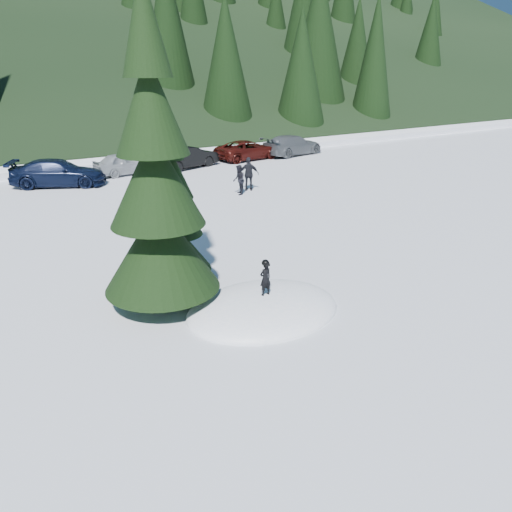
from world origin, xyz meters
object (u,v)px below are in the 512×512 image
car_3 (58,173)px  car_4 (126,163)px  adult_1 (249,174)px  spruce_short (173,217)px  car_7 (292,145)px  car_5 (187,157)px  car_6 (248,150)px  adult_0 (239,180)px  child_skier (265,279)px  spruce_tall (156,191)px

car_3 → car_4: car_3 is taller
adult_1 → car_4: (-4.23, 7.68, -0.22)m
car_4 → adult_1: bearing=-156.4°
car_3 → car_4: 4.41m
spruce_short → car_7: (16.83, 17.03, -1.36)m
adult_1 → car_3: adult_1 is taller
car_5 → car_6: car_5 is taller
car_3 → car_4: size_ratio=1.28×
spruce_short → adult_0: 11.37m
adult_0 → car_7: size_ratio=0.30×
car_4 → car_5: 4.01m
adult_0 → car_3: adult_0 is taller
car_7 → spruce_short: bearing=124.9°
adult_0 → adult_1: bearing=143.9°
car_4 → car_7: 12.86m
child_skier → car_3: bearing=-87.4°
spruce_tall → car_5: spruce_tall is taller
car_5 → adult_0: bearing=158.4°
spruce_tall → car_3: (0.69, 17.08, -2.58)m
adult_1 → car_7: adult_1 is taller
spruce_tall → adult_1: bearing=48.7°
car_4 → car_6: size_ratio=0.83×
adult_1 → car_4: adult_1 is taller
spruce_short → car_3: spruce_short is taller
adult_0 → car_4: (-3.33, 8.15, -0.09)m
adult_1 → car_3: bearing=-6.1°
child_skier → car_6: child_skier is taller
spruce_short → car_6: (13.02, 17.24, -1.43)m
car_3 → spruce_tall: bearing=-157.9°
adult_0 → car_4: bearing=-131.2°
car_5 → car_6: size_ratio=0.93×
car_3 → car_5: (8.28, 0.93, -0.00)m
car_3 → car_4: (4.28, 1.09, -0.06)m
spruce_short → car_6: size_ratio=1.11×
car_5 → car_7: 8.86m
child_skier → adult_1: size_ratio=0.54×
car_3 → car_5: car_3 is taller
spruce_tall → child_skier: bearing=-38.9°
car_4 → spruce_tall: bearing=159.4°
spruce_short → child_skier: bearing=-68.7°
car_6 → car_7: bearing=-99.6°
car_6 → car_7: size_ratio=0.95×
adult_0 → car_5: (0.68, 7.99, -0.03)m
adult_1 → car_5: bearing=-56.7°
spruce_short → adult_0: (7.30, 8.62, -1.33)m
adult_1 → car_4: size_ratio=0.45×
spruce_tall → spruce_short: size_ratio=1.60×
car_4 → car_7: bearing=-94.2°
spruce_tall → adult_1: (9.20, 10.49, -2.42)m
spruce_tall → car_3: bearing=87.7°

